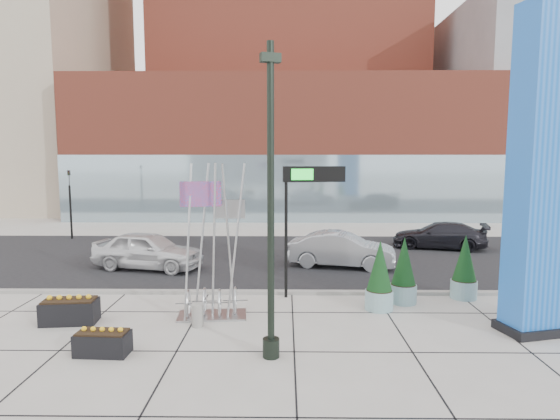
{
  "coord_description": "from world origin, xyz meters",
  "views": [
    {
      "loc": [
        0.78,
        -12.37,
        4.96
      ],
      "look_at": [
        0.6,
        2.0,
        3.28
      ],
      "focal_mm": 30.0,
      "sensor_mm": 36.0,
      "label": 1
    }
  ],
  "objects_px": {
    "lamp_post": "(271,234)",
    "public_art_sculpture": "(212,277)",
    "car_silver_mid": "(342,250)",
    "overhead_street_sign": "(309,185)",
    "blue_pylon": "(556,179)",
    "car_white_west": "(148,251)",
    "concrete_bollard": "(198,315)"
  },
  "relations": [
    {
      "from": "lamp_post",
      "to": "public_art_sculpture",
      "type": "relative_size",
      "value": 1.59
    },
    {
      "from": "public_art_sculpture",
      "to": "car_silver_mid",
      "type": "distance_m",
      "value": 8.07
    },
    {
      "from": "public_art_sculpture",
      "to": "car_silver_mid",
      "type": "height_order",
      "value": "public_art_sculpture"
    },
    {
      "from": "lamp_post",
      "to": "overhead_street_sign",
      "type": "height_order",
      "value": "lamp_post"
    },
    {
      "from": "car_silver_mid",
      "to": "overhead_street_sign",
      "type": "bearing_deg",
      "value": 172.66
    },
    {
      "from": "blue_pylon",
      "to": "car_white_west",
      "type": "distance_m",
      "value": 15.62
    },
    {
      "from": "overhead_street_sign",
      "to": "car_white_west",
      "type": "bearing_deg",
      "value": 141.85
    },
    {
      "from": "blue_pylon",
      "to": "public_art_sculpture",
      "type": "height_order",
      "value": "blue_pylon"
    },
    {
      "from": "lamp_post",
      "to": "car_white_west",
      "type": "distance_m",
      "value": 10.85
    },
    {
      "from": "lamp_post",
      "to": "overhead_street_sign",
      "type": "distance_m",
      "value": 5.12
    },
    {
      "from": "public_art_sculpture",
      "to": "overhead_street_sign",
      "type": "bearing_deg",
      "value": 28.0
    },
    {
      "from": "public_art_sculpture",
      "to": "concrete_bollard",
      "type": "relative_size",
      "value": 7.14
    },
    {
      "from": "blue_pylon",
      "to": "car_white_west",
      "type": "relative_size",
      "value": 1.86
    },
    {
      "from": "blue_pylon",
      "to": "public_art_sculpture",
      "type": "distance_m",
      "value": 10.22
    },
    {
      "from": "concrete_bollard",
      "to": "car_white_west",
      "type": "bearing_deg",
      "value": 116.71
    },
    {
      "from": "blue_pylon",
      "to": "overhead_street_sign",
      "type": "height_order",
      "value": "blue_pylon"
    },
    {
      "from": "concrete_bollard",
      "to": "lamp_post",
      "type": "bearing_deg",
      "value": -42.96
    },
    {
      "from": "overhead_street_sign",
      "to": "car_silver_mid",
      "type": "bearing_deg",
      "value": 61.79
    },
    {
      "from": "public_art_sculpture",
      "to": "overhead_street_sign",
      "type": "relative_size",
      "value": 1.04
    },
    {
      "from": "public_art_sculpture",
      "to": "car_white_west",
      "type": "bearing_deg",
      "value": 116.93
    },
    {
      "from": "public_art_sculpture",
      "to": "car_white_west",
      "type": "height_order",
      "value": "public_art_sculpture"
    },
    {
      "from": "blue_pylon",
      "to": "lamp_post",
      "type": "bearing_deg",
      "value": 179.17
    },
    {
      "from": "lamp_post",
      "to": "concrete_bollard",
      "type": "relative_size",
      "value": 11.35
    },
    {
      "from": "lamp_post",
      "to": "public_art_sculpture",
      "type": "bearing_deg",
      "value": 123.07
    },
    {
      "from": "car_white_west",
      "to": "concrete_bollard",
      "type": "bearing_deg",
      "value": -140.34
    },
    {
      "from": "blue_pylon",
      "to": "car_silver_mid",
      "type": "distance_m",
      "value": 9.71
    },
    {
      "from": "blue_pylon",
      "to": "public_art_sculpture",
      "type": "bearing_deg",
      "value": 159.45
    },
    {
      "from": "concrete_bollard",
      "to": "car_silver_mid",
      "type": "xyz_separation_m",
      "value": [
        5.06,
        7.37,
        0.44
      ]
    },
    {
      "from": "blue_pylon",
      "to": "car_white_west",
      "type": "xyz_separation_m",
      "value": [
        -13.46,
        7.1,
        -3.51
      ]
    },
    {
      "from": "blue_pylon",
      "to": "overhead_street_sign",
      "type": "bearing_deg",
      "value": 140.94
    },
    {
      "from": "lamp_post",
      "to": "car_white_west",
      "type": "xyz_separation_m",
      "value": [
        -5.68,
        8.96,
        -2.28
      ]
    },
    {
      "from": "lamp_post",
      "to": "car_white_west",
      "type": "bearing_deg",
      "value": 122.39
    }
  ]
}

